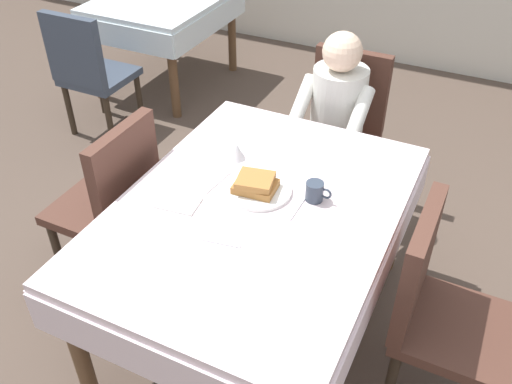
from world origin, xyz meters
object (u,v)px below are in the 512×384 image
at_px(chair_diner, 342,121).
at_px(background_table_far, 163,12).
at_px(plate_breakfast, 259,190).
at_px(background_chair_empty, 88,68).
at_px(breakfast_stack, 255,184).
at_px(syrup_pitcher, 237,152).
at_px(fork_left_of_plate, 218,182).
at_px(dining_table_main, 257,223).
at_px(chair_right_side, 436,303).
at_px(knife_right_of_plate, 298,206).
at_px(cup_coffee, 315,191).
at_px(chair_left_side, 114,197).
at_px(diner_person, 335,112).
at_px(spoon_near_edge, 222,243).

bearing_deg(chair_diner, background_table_far, -25.73).
relative_size(plate_breakfast, background_table_far, 0.25).
bearing_deg(background_chair_empty, breakfast_stack, -29.66).
distance_m(syrup_pitcher, fork_left_of_plate, 0.21).
xyz_separation_m(dining_table_main, breakfast_stack, (-0.05, 0.08, 0.14)).
height_order(chair_diner, breakfast_stack, chair_diner).
xyz_separation_m(chair_right_side, knife_right_of_plate, (-0.62, 0.07, 0.21)).
bearing_deg(cup_coffee, chair_left_side, -171.35).
xyz_separation_m(breakfast_stack, fork_left_of_plate, (-0.18, -0.01, -0.04)).
distance_m(diner_person, cup_coffee, 0.90).
relative_size(chair_diner, plate_breakfast, 3.32).
xyz_separation_m(knife_right_of_plate, spoon_near_edge, (-0.18, -0.33, 0.00)).
bearing_deg(knife_right_of_plate, plate_breakfast, 84.24).
distance_m(dining_table_main, background_chair_empty, 2.14).
bearing_deg(syrup_pitcher, breakfast_stack, -46.19).
distance_m(chair_diner, cup_coffee, 1.07).
bearing_deg(background_table_far, knife_right_of_plate, -44.85).
distance_m(fork_left_of_plate, background_chair_empty, 1.92).
distance_m(dining_table_main, background_table_far, 2.75).
distance_m(diner_person, chair_left_side, 1.28).
distance_m(background_table_far, background_chair_empty, 0.95).
relative_size(cup_coffee, syrup_pitcher, 1.41).
relative_size(chair_diner, diner_person, 0.83).
bearing_deg(chair_left_side, breakfast_stack, -83.49).
xyz_separation_m(plate_breakfast, breakfast_stack, (-0.01, -0.01, 0.04)).
relative_size(chair_right_side, breakfast_stack, 5.02).
relative_size(spoon_near_edge, background_chair_empty, 0.16).
bearing_deg(diner_person, fork_left_of_plate, 77.01).
bearing_deg(dining_table_main, diner_person, 90.49).
bearing_deg(chair_left_side, background_table_far, 27.36).
distance_m(dining_table_main, cup_coffee, 0.28).
bearing_deg(plate_breakfast, chair_left_side, -172.76).
relative_size(syrup_pitcher, spoon_near_edge, 0.53).
height_order(spoon_near_edge, background_table_far, spoon_near_edge).
bearing_deg(chair_diner, knife_right_of_plate, 98.46).
distance_m(cup_coffee, syrup_pitcher, 0.45).
height_order(chair_diner, spoon_near_edge, chair_diner).
bearing_deg(knife_right_of_plate, syrup_pitcher, 62.41).
bearing_deg(chair_left_side, background_chair_empty, 43.99).
bearing_deg(chair_diner, dining_table_main, 90.42).
distance_m(breakfast_stack, syrup_pitcher, 0.27).
bearing_deg(dining_table_main, plate_breakfast, 110.81).
bearing_deg(fork_left_of_plate, syrup_pitcher, 9.32).
bearing_deg(syrup_pitcher, plate_breakfast, -42.87).
height_order(breakfast_stack, cup_coffee, cup_coffee).
relative_size(chair_diner, background_table_far, 0.83).
bearing_deg(background_chair_empty, syrup_pitcher, -27.17).
xyz_separation_m(chair_diner, knife_right_of_plate, (0.16, -1.10, 0.21)).
xyz_separation_m(cup_coffee, spoon_near_edge, (-0.22, -0.41, -0.04)).
height_order(breakfast_stack, background_chair_empty, background_chair_empty).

